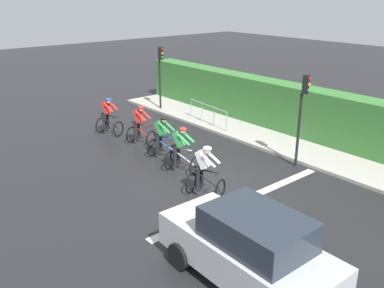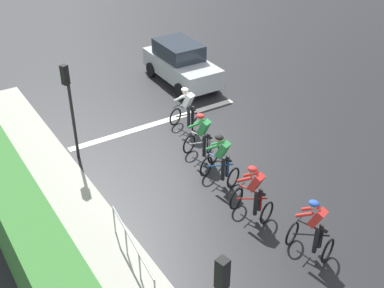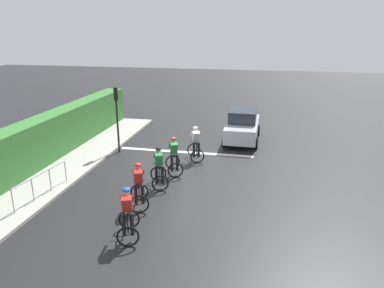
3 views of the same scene
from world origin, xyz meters
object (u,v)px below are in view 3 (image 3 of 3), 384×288
object	(u,v)px
cyclist_trailing	(196,144)
cyclist_second	(139,187)
cyclist_mid	(159,168)
cyclist_fourth	(174,157)
car_silver	(243,125)
pedestrian_railing_kerbside	(41,180)
traffic_light_near_crossing	(117,110)
cyclist_lead	(128,215)

from	to	relation	value
cyclist_trailing	cyclist_second	bearing A→B (deg)	78.59
cyclist_mid	cyclist_fourth	world-z (taller)	same
car_silver	pedestrian_railing_kerbside	world-z (taller)	car_silver
cyclist_trailing	car_silver	world-z (taller)	car_silver
cyclist_trailing	traffic_light_near_crossing	world-z (taller)	traffic_light_near_crossing
cyclist_mid	cyclist_trailing	bearing A→B (deg)	-104.34
cyclist_mid	cyclist_fourth	bearing A→B (deg)	-100.21
cyclist_lead	cyclist_fourth	distance (m)	5.27
cyclist_fourth	pedestrian_railing_kerbside	bearing A→B (deg)	38.15
car_silver	traffic_light_near_crossing	bearing A→B (deg)	28.04
cyclist_lead	cyclist_second	distance (m)	2.02
cyclist_mid	pedestrian_railing_kerbside	xyz separation A→B (m)	(4.01, 1.93, -0.03)
traffic_light_near_crossing	pedestrian_railing_kerbside	size ratio (longest dim) A/B	1.16
cyclist_lead	cyclist_trailing	size ratio (longest dim) A/B	1.00
cyclist_lead	car_silver	xyz separation A→B (m)	(-2.69, -10.86, 0.08)
cyclist_lead	cyclist_second	xyz separation A→B (m)	(0.35, -1.99, 0.00)
cyclist_second	car_silver	xyz separation A→B (m)	(-3.04, -8.87, 0.08)
cyclist_mid	traffic_light_near_crossing	xyz separation A→B (m)	(3.29, -3.76, 1.43)
cyclist_trailing	car_silver	bearing A→B (deg)	-118.39
cyclist_fourth	pedestrian_railing_kerbside	distance (m)	5.43
cyclist_mid	cyclist_trailing	world-z (taller)	same
car_silver	pedestrian_railing_kerbside	distance (m)	11.28
cyclist_fourth	cyclist_mid	bearing A→B (deg)	79.79
traffic_light_near_crossing	pedestrian_railing_kerbside	distance (m)	5.91
cyclist_trailing	pedestrian_railing_kerbside	xyz separation A→B (m)	(4.87, 5.27, -0.03)
cyclist_second	cyclist_fourth	distance (m)	3.31
cyclist_trailing	traffic_light_near_crossing	size ratio (longest dim) A/B	0.50
cyclist_mid	car_silver	xyz separation A→B (m)	(-2.85, -7.03, 0.08)
cyclist_fourth	cyclist_second	bearing A→B (deg)	82.17
car_silver	pedestrian_railing_kerbside	bearing A→B (deg)	52.54
cyclist_trailing	traffic_light_near_crossing	bearing A→B (deg)	-5.72
cyclist_mid	pedestrian_railing_kerbside	size ratio (longest dim) A/B	0.58
cyclist_lead	car_silver	size ratio (longest dim) A/B	0.40
cyclist_fourth	traffic_light_near_crossing	xyz separation A→B (m)	(3.55, -2.33, 1.43)
cyclist_lead	car_silver	bearing A→B (deg)	-103.89
cyclist_mid	traffic_light_near_crossing	size ratio (longest dim) A/B	0.50
cyclist_lead	car_silver	world-z (taller)	car_silver
traffic_light_near_crossing	pedestrian_railing_kerbside	world-z (taller)	traffic_light_near_crossing
cyclist_trailing	pedestrian_railing_kerbside	bearing A→B (deg)	47.26
cyclist_second	cyclist_fourth	xyz separation A→B (m)	(-0.45, -3.27, 0.00)
cyclist_second	cyclist_trailing	distance (m)	5.29
cyclist_lead	pedestrian_railing_kerbside	size ratio (longest dim) A/B	0.58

